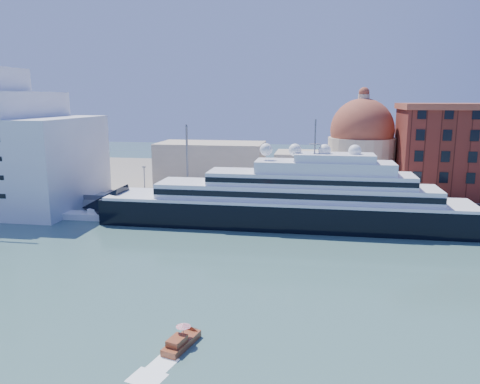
# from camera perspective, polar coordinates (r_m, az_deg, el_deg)

# --- Properties ---
(ground) EXTENTS (400.00, 400.00, 0.00)m
(ground) POSITION_cam_1_polar(r_m,az_deg,el_deg) (78.18, 1.39, -8.45)
(ground) COLOR #325754
(ground) RESTS_ON ground
(quay) EXTENTS (180.00, 10.00, 2.50)m
(quay) POSITION_cam_1_polar(r_m,az_deg,el_deg) (110.26, 3.87, -1.89)
(quay) COLOR gray
(quay) RESTS_ON ground
(land) EXTENTS (260.00, 72.00, 2.00)m
(land) POSITION_cam_1_polar(r_m,az_deg,el_deg) (150.37, 5.40, 1.56)
(land) COLOR slate
(land) RESTS_ON ground
(quay_fence) EXTENTS (180.00, 0.10, 1.20)m
(quay_fence) POSITION_cam_1_polar(r_m,az_deg,el_deg) (105.47, 3.65, -1.47)
(quay_fence) COLOR slate
(quay_fence) RESTS_ON quay
(superyacht) EXTENTS (87.47, 12.13, 26.14)m
(superyacht) POSITION_cam_1_polar(r_m,az_deg,el_deg) (98.73, 4.03, -1.53)
(superyacht) COLOR black
(superyacht) RESTS_ON ground
(service_barge) EXTENTS (11.73, 4.25, 2.61)m
(service_barge) POSITION_cam_1_polar(r_m,az_deg,el_deg) (109.77, -17.72, -2.75)
(service_barge) COLOR white
(service_barge) RESTS_ON ground
(water_taxi) EXTENTS (3.19, 5.82, 2.63)m
(water_taxi) POSITION_cam_1_polar(r_m,az_deg,el_deg) (53.51, -7.22, -17.65)
(water_taxi) COLOR maroon
(water_taxi) RESTS_ON ground
(church) EXTENTS (66.00, 18.00, 25.50)m
(church) POSITION_cam_1_polar(r_m,az_deg,el_deg) (131.54, 7.72, 4.46)
(church) COLOR beige
(church) RESTS_ON land
(lamp_posts) EXTENTS (120.80, 2.40, 18.00)m
(lamp_posts) POSITION_cam_1_polar(r_m,az_deg,el_deg) (108.84, -2.82, 2.55)
(lamp_posts) COLOR slate
(lamp_posts) RESTS_ON quay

